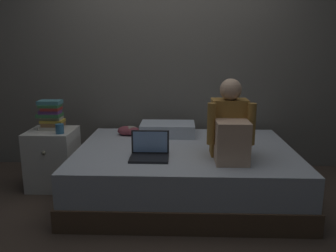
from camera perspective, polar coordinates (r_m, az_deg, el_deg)
name	(u,v)px	position (r m, az deg, el deg)	size (l,w,h in m)	color
ground_plane	(162,208)	(3.06, -1.04, -13.49)	(8.00, 8.00, 0.00)	#47382D
wall_back	(167,48)	(3.94, -0.17, 12.79)	(5.60, 0.10, 2.70)	slate
bed	(185,171)	(3.24, 2.79, -7.56)	(2.00, 1.50, 0.46)	brown
nightstand	(53,158)	(3.59, -18.52, -5.14)	(0.44, 0.46, 0.58)	beige
person_sitting	(230,129)	(2.87, 10.30, -0.42)	(0.39, 0.44, 0.66)	olive
laptop	(150,151)	(2.87, -3.07, -4.25)	(0.32, 0.23, 0.22)	black
pillow	(168,129)	(3.59, -0.06, -0.53)	(0.56, 0.36, 0.13)	silver
book_stack	(51,115)	(3.53, -18.86, 1.71)	(0.24, 0.18, 0.28)	beige
mug	(60,129)	(3.35, -17.56, -0.44)	(0.08, 0.08, 0.09)	teal
clothes_pile	(129,131)	(3.62, -6.42, -0.79)	(0.24, 0.17, 0.09)	#8E3D47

